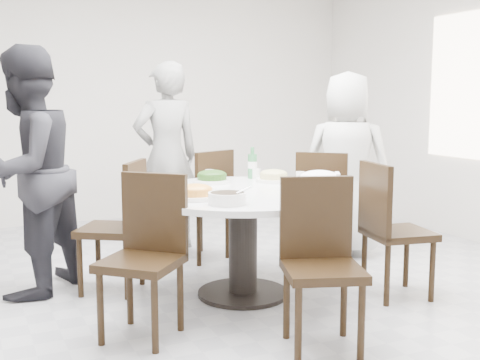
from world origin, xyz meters
name	(u,v)px	position (x,y,z in m)	size (l,w,h in m)	color
floor	(203,298)	(0.00, 0.00, 0.00)	(6.00, 6.00, 0.01)	#ACACB1
wall_back	(104,96)	(0.00, 3.00, 1.40)	(6.00, 0.01, 2.80)	silver
dining_table	(243,244)	(0.28, -0.05, 0.38)	(1.50, 1.50, 0.75)	white
chair_ne	(324,206)	(1.29, 0.47, 0.47)	(0.42, 0.42, 0.95)	black
chair_n	(199,205)	(0.36, 0.99, 0.47)	(0.42, 0.42, 0.95)	black
chair_nw	(111,227)	(-0.54, 0.44, 0.47)	(0.42, 0.42, 0.95)	black
chair_sw	(141,259)	(-0.58, -0.49, 0.47)	(0.42, 0.42, 0.95)	black
chair_s	(323,267)	(0.29, -1.07, 0.47)	(0.42, 0.42, 0.95)	black
chair_se	(399,230)	(1.26, -0.52, 0.47)	(0.42, 0.42, 0.95)	black
diner_right	(346,164)	(1.59, 0.59, 0.81)	(0.79, 0.51, 1.61)	silver
diner_middle	(167,156)	(0.22, 1.46, 0.86)	(0.62, 0.41, 1.71)	black
diner_left	(27,172)	(-1.07, 0.62, 0.88)	(0.85, 0.66, 1.75)	black
dish_greens	(212,178)	(0.23, 0.40, 0.79)	(0.28, 0.28, 0.07)	white
dish_pale	(274,177)	(0.68, 0.25, 0.79)	(0.27, 0.27, 0.07)	white
dish_orange	(167,187)	(-0.21, 0.13, 0.78)	(0.26, 0.26, 0.07)	white
dish_redbrown	(308,186)	(0.70, -0.23, 0.78)	(0.26, 0.26, 0.06)	white
dish_tofu	(195,193)	(-0.14, -0.23, 0.79)	(0.28, 0.28, 0.07)	white
rice_bowl	(320,187)	(0.62, -0.51, 0.82)	(0.31, 0.31, 0.13)	silver
soup_bowl	(227,198)	(-0.02, -0.48, 0.79)	(0.23, 0.23, 0.07)	white
beverage_bottle	(252,163)	(0.62, 0.49, 0.88)	(0.07, 0.07, 0.25)	#2E7542
tea_cups	(204,175)	(0.24, 0.58, 0.79)	(0.07, 0.07, 0.08)	white
chopsticks	(209,178)	(0.30, 0.60, 0.76)	(0.24, 0.04, 0.01)	tan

